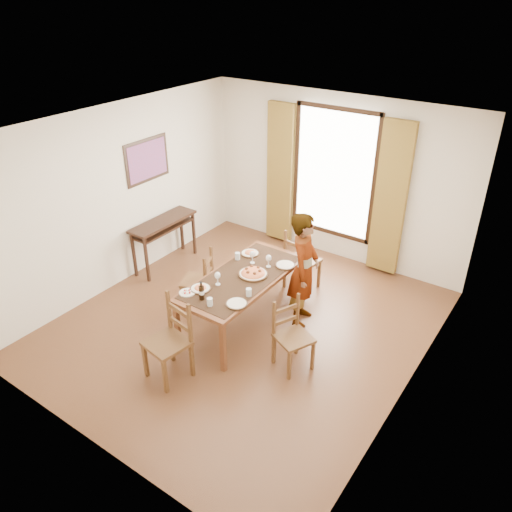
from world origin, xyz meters
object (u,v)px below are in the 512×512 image
Objects in this scene: man at (304,270)px; pasta_platter at (253,272)px; console_table at (163,227)px; dining_table at (243,281)px.

pasta_platter is at bearing 112.56° from man.
dining_table is (2.00, -0.59, 0.01)m from console_table.
pasta_platter is at bearing -12.90° from console_table.
dining_table is 0.19m from pasta_platter.
console_table is 0.63× the size of dining_table.
dining_table is 4.78× the size of pasta_platter.
console_table is 0.74× the size of man.
pasta_platter reaches higher than console_table.
console_table is 2.62m from man.
console_table is at bearing 167.10° from pasta_platter.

